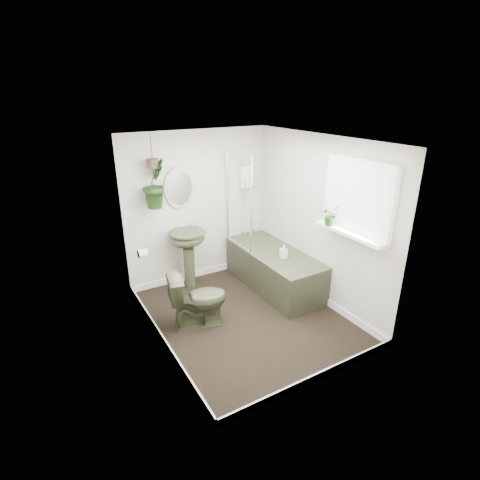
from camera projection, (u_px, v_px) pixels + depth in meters
floor at (246, 317)px, 4.99m from camera, size 2.30×2.80×0.02m
ceiling at (247, 139)px, 4.13m from camera, size 2.30×2.80×0.02m
wall_back at (198, 207)px, 5.69m from camera, size 2.30×0.02×2.30m
wall_front at (326, 285)px, 3.43m from camera, size 2.30×0.02×2.30m
wall_left at (154, 256)px, 4.02m from camera, size 0.02×2.80×2.30m
wall_right at (319, 221)px, 5.10m from camera, size 0.02×2.80×2.30m
skirting at (246, 313)px, 4.97m from camera, size 2.30×2.80×0.10m
bathtub at (274, 269)px, 5.66m from camera, size 0.72×1.72×0.58m
bath_screen at (239, 201)px, 5.53m from camera, size 0.04×0.72×1.40m
shower_box at (246, 176)px, 5.86m from camera, size 0.20×0.10×0.35m
oval_mirror at (180, 188)px, 5.39m from camera, size 0.46×0.03×0.62m
wall_sconce at (153, 198)px, 5.23m from camera, size 0.04×0.04×0.22m
toilet_roll_holder at (143, 253)px, 4.70m from camera, size 0.11×0.11×0.11m
window_recess at (358, 198)px, 4.32m from camera, size 0.08×1.00×0.90m
window_sill at (350, 233)px, 4.45m from camera, size 0.18×1.00×0.04m
window_blinds at (355, 198)px, 4.30m from camera, size 0.01×0.86×0.76m
toilet at (198, 299)px, 4.71m from camera, size 0.78×0.54×0.73m
pedestal_sink at (189, 259)px, 5.62m from camera, size 0.62×0.57×0.90m
sill_plant at (330, 215)px, 4.61m from camera, size 0.29×0.27×0.26m
hanging_plant at (154, 184)px, 5.06m from camera, size 0.46×0.47×0.67m
soap_bottle at (284, 251)px, 5.30m from camera, size 0.12×0.12×0.21m
hanging_pot at (153, 163)px, 4.95m from camera, size 0.16×0.16×0.12m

